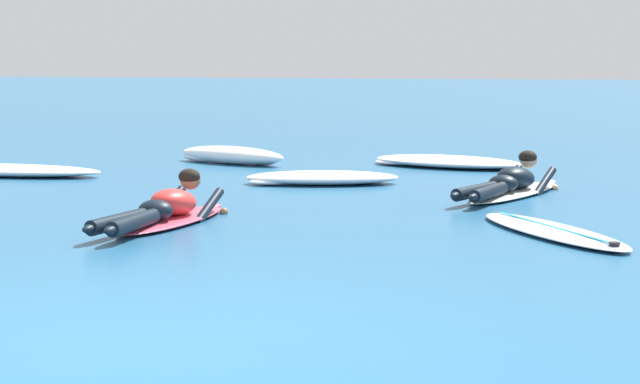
% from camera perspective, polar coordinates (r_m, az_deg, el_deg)
% --- Properties ---
extents(ground_plane, '(120.00, 120.00, 0.00)m').
position_cam_1_polar(ground_plane, '(15.62, 5.09, 1.40)').
color(ground_plane, '#235B84').
extents(surfer_near, '(0.72, 2.42, 0.54)m').
position_cam_1_polar(surfer_near, '(10.23, -8.26, -0.97)').
color(surfer_near, '#E54C66').
rests_on(surfer_near, ground).
extents(surfer_far, '(1.23, 2.60, 0.54)m').
position_cam_1_polar(surfer_far, '(12.39, 10.21, 0.40)').
color(surfer_far, white).
rests_on(surfer_far, ground).
extents(drifting_surfboard, '(1.72, 2.18, 0.16)m').
position_cam_1_polar(drifting_surfboard, '(9.81, 12.43, -2.06)').
color(drifting_surfboard, silver).
rests_on(drifting_surfboard, ground).
extents(whitewater_front, '(2.46, 1.61, 0.16)m').
position_cam_1_polar(whitewater_front, '(15.58, 6.90, 1.63)').
color(whitewater_front, white).
rests_on(whitewater_front, ground).
extents(whitewater_mid_left, '(1.97, 1.16, 0.26)m').
position_cam_1_polar(whitewater_mid_left, '(15.94, -4.75, 1.96)').
color(whitewater_mid_left, white).
rests_on(whitewater_mid_left, ground).
extents(whitewater_back, '(2.05, 1.20, 0.17)m').
position_cam_1_polar(whitewater_back, '(13.37, 0.14, 0.76)').
color(whitewater_back, white).
rests_on(whitewater_back, ground).
extents(whitewater_far_band, '(2.88, 0.88, 0.15)m').
position_cam_1_polar(whitewater_far_band, '(14.94, -16.73, 1.12)').
color(whitewater_far_band, white).
rests_on(whitewater_far_band, ground).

